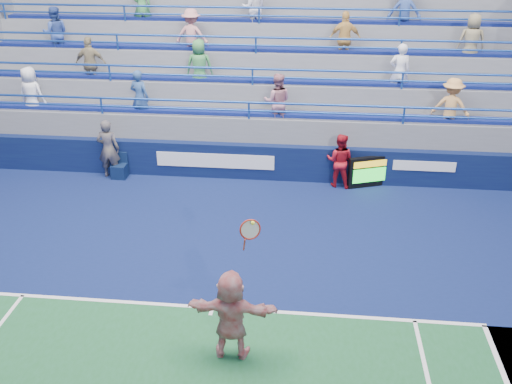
# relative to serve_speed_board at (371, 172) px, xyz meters

# --- Properties ---
(ground) EXTENTS (120.00, 120.00, 0.00)m
(ground) POSITION_rel_serve_speed_board_xyz_m (-3.66, -6.28, -0.48)
(ground) COLOR #333538
(sponsor_wall) EXTENTS (18.00, 0.32, 1.10)m
(sponsor_wall) POSITION_rel_serve_speed_board_xyz_m (-3.66, 0.22, 0.07)
(sponsor_wall) COLOR #0B113D
(sponsor_wall) RESTS_ON ground
(bleacher_stand) EXTENTS (18.00, 5.62, 6.13)m
(bleacher_stand) POSITION_rel_serve_speed_board_xyz_m (-3.67, 3.99, 1.07)
(bleacher_stand) COLOR slate
(bleacher_stand) RESTS_ON ground
(serve_speed_board) EXTENTS (1.34, 0.62, 0.95)m
(serve_speed_board) POSITION_rel_serve_speed_board_xyz_m (0.00, 0.00, 0.00)
(serve_speed_board) COLOR black
(serve_speed_board) RESTS_ON ground
(judge_chair) EXTENTS (0.45, 0.45, 0.78)m
(judge_chair) POSITION_rel_serve_speed_board_xyz_m (-7.61, -0.15, -0.23)
(judge_chair) COLOR #0C1A3A
(judge_chair) RESTS_ON ground
(tennis_player) EXTENTS (1.66, 0.55, 2.86)m
(tennis_player) POSITION_rel_serve_speed_board_xyz_m (-3.07, -7.57, 0.42)
(tennis_player) COLOR silver
(tennis_player) RESTS_ON ground
(line_judge) EXTENTS (0.70, 0.48, 1.84)m
(line_judge) POSITION_rel_serve_speed_board_xyz_m (-7.90, -0.12, 0.44)
(line_judge) COLOR #15183A
(line_judge) RESTS_ON ground
(ball_girl) EXTENTS (0.92, 0.79, 1.64)m
(ball_girl) POSITION_rel_serve_speed_board_xyz_m (-0.93, -0.06, 0.34)
(ball_girl) COLOR #AF1420
(ball_girl) RESTS_ON ground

